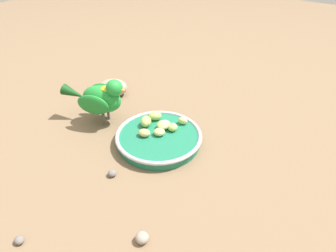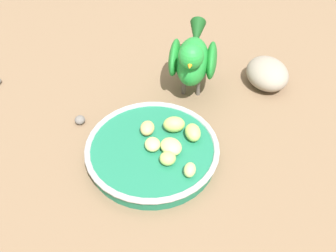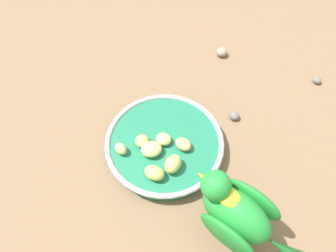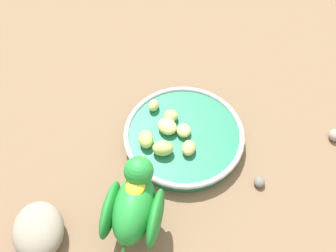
{
  "view_description": "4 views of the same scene",
  "coord_description": "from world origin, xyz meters",
  "px_view_note": "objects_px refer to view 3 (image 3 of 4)",
  "views": [
    {
      "loc": [
        0.49,
        0.4,
        0.49
      ],
      "look_at": [
        -0.0,
        0.02,
        0.04
      ],
      "focal_mm": 30.5,
      "sensor_mm": 36.0,
      "label": 1
    },
    {
      "loc": [
        -0.22,
        0.41,
        0.55
      ],
      "look_at": [
        0.01,
        -0.02,
        0.06
      ],
      "focal_mm": 43.45,
      "sensor_mm": 36.0,
      "label": 2
    },
    {
      "loc": [
        -0.12,
        -0.26,
        0.55
      ],
      "look_at": [
        0.04,
        0.02,
        0.06
      ],
      "focal_mm": 33.32,
      "sensor_mm": 36.0,
      "label": 3
    },
    {
      "loc": [
        0.22,
        -0.37,
        0.67
      ],
      "look_at": [
        0.0,
        -0.01,
        0.06
      ],
      "focal_mm": 42.9,
      "sensor_mm": 36.0,
      "label": 4
    }
  ],
  "objects_px": {
    "pebble_1": "(233,115)",
    "apple_piece_4": "(154,173)",
    "apple_piece_2": "(142,141)",
    "pebble_2": "(222,52)",
    "apple_piece_5": "(121,149)",
    "parrot": "(239,214)",
    "apple_piece_3": "(183,144)",
    "feeding_bowl": "(165,144)",
    "apple_piece_0": "(152,151)",
    "apple_piece_1": "(173,164)",
    "pebble_0": "(317,80)",
    "apple_piece_6": "(163,139)"
  },
  "relations": [
    {
      "from": "pebble_1",
      "to": "apple_piece_4",
      "type": "bearing_deg",
      "value": -166.89
    },
    {
      "from": "apple_piece_2",
      "to": "pebble_2",
      "type": "bearing_deg",
      "value": 26.65
    },
    {
      "from": "apple_piece_5",
      "to": "parrot",
      "type": "bearing_deg",
      "value": -64.46
    },
    {
      "from": "apple_piece_3",
      "to": "pebble_2",
      "type": "height_order",
      "value": "apple_piece_3"
    },
    {
      "from": "apple_piece_3",
      "to": "apple_piece_4",
      "type": "xyz_separation_m",
      "value": [
        -0.08,
        -0.03,
        0.0
      ]
    },
    {
      "from": "apple_piece_2",
      "to": "apple_piece_5",
      "type": "height_order",
      "value": "same"
    },
    {
      "from": "feeding_bowl",
      "to": "apple_piece_3",
      "type": "distance_m",
      "value": 0.04
    },
    {
      "from": "feeding_bowl",
      "to": "pebble_1",
      "type": "relative_size",
      "value": 11.29
    },
    {
      "from": "apple_piece_0",
      "to": "apple_piece_4",
      "type": "relative_size",
      "value": 1.06
    },
    {
      "from": "parrot",
      "to": "feeding_bowl",
      "type": "bearing_deg",
      "value": -14.64
    },
    {
      "from": "apple_piece_1",
      "to": "parrot",
      "type": "relative_size",
      "value": 0.19
    },
    {
      "from": "apple_piece_3",
      "to": "pebble_1",
      "type": "relative_size",
      "value": 1.58
    },
    {
      "from": "pebble_0",
      "to": "pebble_1",
      "type": "height_order",
      "value": "pebble_1"
    },
    {
      "from": "pebble_0",
      "to": "feeding_bowl",
      "type": "bearing_deg",
      "value": 177.27
    },
    {
      "from": "apple_piece_6",
      "to": "pebble_1",
      "type": "xyz_separation_m",
      "value": [
        0.17,
        -0.01,
        -0.03
      ]
    },
    {
      "from": "apple_piece_3",
      "to": "apple_piece_4",
      "type": "height_order",
      "value": "apple_piece_4"
    },
    {
      "from": "apple_piece_0",
      "to": "apple_piece_1",
      "type": "bearing_deg",
      "value": -65.8
    },
    {
      "from": "parrot",
      "to": "pebble_2",
      "type": "height_order",
      "value": "parrot"
    },
    {
      "from": "apple_piece_5",
      "to": "feeding_bowl",
      "type": "bearing_deg",
      "value": -14.19
    },
    {
      "from": "apple_piece_3",
      "to": "parrot",
      "type": "xyz_separation_m",
      "value": [
        -0.0,
        -0.17,
        0.05
      ]
    },
    {
      "from": "apple_piece_5",
      "to": "parrot",
      "type": "distance_m",
      "value": 0.24
    },
    {
      "from": "apple_piece_2",
      "to": "apple_piece_3",
      "type": "bearing_deg",
      "value": -34.21
    },
    {
      "from": "apple_piece_4",
      "to": "pebble_1",
      "type": "distance_m",
      "value": 0.22
    },
    {
      "from": "pebble_1",
      "to": "apple_piece_1",
      "type": "bearing_deg",
      "value": -163.97
    },
    {
      "from": "apple_piece_0",
      "to": "apple_piece_2",
      "type": "xyz_separation_m",
      "value": [
        -0.01,
        0.03,
        -0.0
      ]
    },
    {
      "from": "feeding_bowl",
      "to": "pebble_0",
      "type": "bearing_deg",
      "value": -2.73
    },
    {
      "from": "apple_piece_6",
      "to": "pebble_0",
      "type": "distance_m",
      "value": 0.39
    },
    {
      "from": "apple_piece_2",
      "to": "apple_piece_6",
      "type": "height_order",
      "value": "apple_piece_2"
    },
    {
      "from": "apple_piece_0",
      "to": "apple_piece_5",
      "type": "relative_size",
      "value": 1.49
    },
    {
      "from": "apple_piece_2",
      "to": "feeding_bowl",
      "type": "bearing_deg",
      "value": -22.71
    },
    {
      "from": "pebble_1",
      "to": "apple_piece_5",
      "type": "bearing_deg",
      "value": 174.12
    },
    {
      "from": "apple_piece_1",
      "to": "pebble_2",
      "type": "xyz_separation_m",
      "value": [
        0.26,
        0.22,
        -0.03
      ]
    },
    {
      "from": "feeding_bowl",
      "to": "apple_piece_6",
      "type": "xyz_separation_m",
      "value": [
        -0.0,
        0.0,
        0.02
      ]
    },
    {
      "from": "apple_piece_2",
      "to": "pebble_1",
      "type": "xyz_separation_m",
      "value": [
        0.2,
        -0.02,
        -0.03
      ]
    },
    {
      "from": "apple_piece_3",
      "to": "pebble_0",
      "type": "height_order",
      "value": "apple_piece_3"
    },
    {
      "from": "apple_piece_2",
      "to": "apple_piece_5",
      "type": "xyz_separation_m",
      "value": [
        -0.04,
        0.0,
        0.0
      ]
    },
    {
      "from": "apple_piece_0",
      "to": "parrot",
      "type": "bearing_deg",
      "value": -73.7
    },
    {
      "from": "apple_piece_6",
      "to": "pebble_2",
      "type": "bearing_deg",
      "value": 32.68
    },
    {
      "from": "feeding_bowl",
      "to": "apple_piece_2",
      "type": "distance_m",
      "value": 0.05
    },
    {
      "from": "apple_piece_1",
      "to": "pebble_2",
      "type": "bearing_deg",
      "value": 39.67
    },
    {
      "from": "apple_piece_4",
      "to": "pebble_2",
      "type": "distance_m",
      "value": 0.37
    },
    {
      "from": "apple_piece_2",
      "to": "pebble_1",
      "type": "bearing_deg",
      "value": -5.94
    },
    {
      "from": "apple_piece_1",
      "to": "apple_piece_3",
      "type": "relative_size",
      "value": 1.18
    },
    {
      "from": "apple_piece_1",
      "to": "apple_piece_6",
      "type": "height_order",
      "value": "apple_piece_1"
    },
    {
      "from": "parrot",
      "to": "apple_piece_2",
      "type": "bearing_deg",
      "value": -4.78
    },
    {
      "from": "feeding_bowl",
      "to": "apple_piece_6",
      "type": "bearing_deg",
      "value": 151.61
    },
    {
      "from": "apple_piece_6",
      "to": "pebble_1",
      "type": "height_order",
      "value": "apple_piece_6"
    },
    {
      "from": "apple_piece_4",
      "to": "apple_piece_6",
      "type": "relative_size",
      "value": 1.24
    },
    {
      "from": "pebble_2",
      "to": "apple_piece_5",
      "type": "bearing_deg",
      "value": -156.98
    },
    {
      "from": "apple_piece_1",
      "to": "pebble_1",
      "type": "relative_size",
      "value": 1.87
    }
  ]
}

